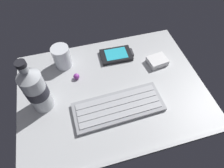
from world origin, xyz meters
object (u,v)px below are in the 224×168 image
at_px(handheld_device, 116,55).
at_px(juice_cup, 62,58).
at_px(keyboard, 119,107).
at_px(trackball_mouse, 76,76).
at_px(water_bottle, 36,89).
at_px(charger_block, 157,61).

xyz_separation_m(handheld_device, juice_cup, (-0.20, 0.01, 0.03)).
distance_m(keyboard, trackball_mouse, 0.19).
bearing_deg(keyboard, water_bottle, 161.14).
xyz_separation_m(keyboard, water_bottle, (-0.23, 0.08, 0.08)).
xyz_separation_m(juice_cup, trackball_mouse, (0.04, -0.08, -0.03)).
bearing_deg(charger_block, water_bottle, -171.04).
bearing_deg(charger_block, handheld_device, 151.47).
xyz_separation_m(water_bottle, trackball_mouse, (0.12, 0.08, -0.08)).
bearing_deg(juice_cup, handheld_device, -3.17).
height_order(water_bottle, charger_block, water_bottle).
height_order(handheld_device, trackball_mouse, trackball_mouse).
relative_size(keyboard, trackball_mouse, 13.33).
distance_m(water_bottle, charger_block, 0.44).
relative_size(handheld_device, water_bottle, 0.62).
relative_size(water_bottle, charger_block, 2.97).
height_order(water_bottle, trackball_mouse, water_bottle).
bearing_deg(juice_cup, charger_block, -14.19).
bearing_deg(trackball_mouse, juice_cup, 114.85).
height_order(juice_cup, charger_block, juice_cup).
bearing_deg(water_bottle, trackball_mouse, 32.56).
bearing_deg(trackball_mouse, keyboard, -54.32).
distance_m(juice_cup, charger_block, 0.36).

